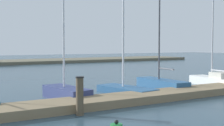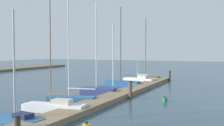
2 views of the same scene
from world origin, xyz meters
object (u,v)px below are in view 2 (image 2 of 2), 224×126
at_px(sailboat_2, 54,106).
at_px(mooring_piling_2, 170,76).
at_px(sailboat_4, 97,89).
at_px(sailboat_6, 122,82).
at_px(sailboat_5, 114,86).
at_px(sailboat_7, 139,79).
at_px(sailboat_1, 17,117).
at_px(channel_buoy_0, 165,100).
at_px(sailboat_8, 146,76).
at_px(sailboat_3, 70,98).
at_px(mooring_piling_1, 130,90).

height_order(sailboat_2, mooring_piling_2, sailboat_2).
xyz_separation_m(sailboat_2, sailboat_4, (7.39, 0.75, 0.05)).
bearing_deg(sailboat_6, sailboat_5, 99.36).
distance_m(sailboat_4, sailboat_7, 10.01).
bearing_deg(sailboat_1, sailboat_5, -81.62).
distance_m(sailboat_6, channel_buoy_0, 9.75).
xyz_separation_m(sailboat_5, mooring_piling_2, (9.98, -3.25, 0.33)).
relative_size(sailboat_1, sailboat_2, 0.73).
bearing_deg(mooring_piling_2, sailboat_2, 172.76).
bearing_deg(sailboat_7, sailboat_4, 96.83).
bearing_deg(channel_buoy_0, sailboat_4, 79.68).
bearing_deg(sailboat_1, sailboat_8, -83.06).
relative_size(sailboat_1, sailboat_4, 0.74).
bearing_deg(sailboat_1, mooring_piling_2, -90.45).
bearing_deg(sailboat_5, sailboat_3, 80.22).
xyz_separation_m(sailboat_1, sailboat_3, (6.39, 0.84, -0.03)).
xyz_separation_m(sailboat_7, mooring_piling_1, (-10.91, -3.08, 0.35)).
xyz_separation_m(sailboat_1, mooring_piling_1, (9.69, -2.72, 0.36)).
xyz_separation_m(sailboat_1, sailboat_2, (3.20, -0.00, 0.01)).
distance_m(sailboat_3, sailboat_8, 17.43).
bearing_deg(sailboat_3, sailboat_1, 84.61).
relative_size(sailboat_4, sailboat_7, 1.30).
xyz_separation_m(sailboat_7, sailboat_8, (3.21, 0.10, 0.11)).
bearing_deg(mooring_piling_1, mooring_piling_2, 0.35).
bearing_deg(sailboat_2, sailboat_3, -85.39).
xyz_separation_m(sailboat_2, channel_buoy_0, (6.24, -5.60, -0.19)).
distance_m(sailboat_3, channel_buoy_0, 7.13).
relative_size(mooring_piling_1, mooring_piling_2, 1.11).
height_order(sailboat_4, mooring_piling_1, sailboat_4).
xyz_separation_m(sailboat_6, mooring_piling_2, (7.24, -3.58, 0.23)).
xyz_separation_m(sailboat_3, sailboat_4, (4.21, -0.09, 0.09)).
bearing_deg(mooring_piling_1, sailboat_2, 157.28).
distance_m(sailboat_1, sailboat_8, 23.82).
bearing_deg(sailboat_4, channel_buoy_0, 163.75).
xyz_separation_m(sailboat_8, channel_buoy_0, (-14.37, -6.06, -0.30)).
xyz_separation_m(sailboat_4, sailboat_6, (6.07, 0.20, 0.00)).
distance_m(sailboat_1, sailboat_3, 6.44).
height_order(sailboat_4, sailboat_6, sailboat_6).
bearing_deg(sailboat_4, sailboat_8, -97.17).
height_order(sailboat_5, channel_buoy_0, sailboat_5).
xyz_separation_m(sailboat_4, channel_buoy_0, (-1.16, -6.35, -0.24)).
relative_size(sailboat_2, mooring_piling_2, 6.49).
height_order(sailboat_4, sailboat_5, sailboat_4).
distance_m(sailboat_7, sailboat_8, 3.21).
distance_m(sailboat_8, mooring_piling_1, 14.47).
distance_m(mooring_piling_1, mooring_piling_2, 14.21).
height_order(sailboat_3, channel_buoy_0, sailboat_3).
relative_size(sailboat_2, sailboat_7, 1.34).
bearing_deg(sailboat_8, mooring_piling_1, 105.89).
distance_m(sailboat_6, mooring_piling_1, 7.88).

